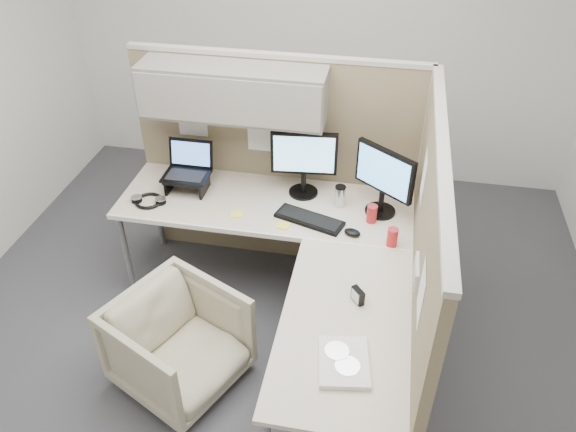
% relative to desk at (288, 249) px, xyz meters
% --- Properties ---
extents(ground, '(4.50, 4.50, 0.00)m').
position_rel_desk_xyz_m(ground, '(-0.12, -0.13, -0.69)').
color(ground, '#3B3B41').
rests_on(ground, ground).
extents(partition_back, '(2.00, 0.36, 1.63)m').
position_rel_desk_xyz_m(partition_back, '(-0.34, 0.70, 0.41)').
color(partition_back, '#837356').
rests_on(partition_back, ground).
extents(partition_right, '(0.07, 2.03, 1.63)m').
position_rel_desk_xyz_m(partition_right, '(0.78, -0.19, 0.13)').
color(partition_right, '#837356').
rests_on(partition_right, ground).
extents(desk, '(2.00, 1.98, 0.73)m').
position_rel_desk_xyz_m(desk, '(0.00, 0.00, 0.00)').
color(desk, beige).
rests_on(desk, ground).
extents(office_chair, '(0.85, 0.87, 0.68)m').
position_rel_desk_xyz_m(office_chair, '(-0.56, -0.54, -0.35)').
color(office_chair, beige).
rests_on(office_chair, ground).
extents(monitor_left, '(0.44, 0.20, 0.47)m').
position_rel_desk_xyz_m(monitor_left, '(-0.00, 0.57, 0.32)').
color(monitor_left, black).
rests_on(monitor_left, desk).
extents(monitor_right, '(0.37, 0.29, 0.47)m').
position_rel_desk_xyz_m(monitor_right, '(0.53, 0.44, 0.32)').
color(monitor_right, black).
rests_on(monitor_right, desk).
extents(laptop_station, '(0.31, 0.27, 0.32)m').
position_rel_desk_xyz_m(laptop_station, '(-0.80, 0.48, 0.17)').
color(laptop_station, black).
rests_on(laptop_station, desk).
extents(keyboard, '(0.47, 0.28, 0.02)m').
position_rel_desk_xyz_m(keyboard, '(0.09, 0.26, 0.05)').
color(keyboard, black).
rests_on(keyboard, desk).
extents(mouse, '(0.12, 0.10, 0.04)m').
position_rel_desk_xyz_m(mouse, '(0.38, 0.16, 0.06)').
color(mouse, black).
rests_on(mouse, desk).
extents(travel_mug, '(0.07, 0.07, 0.15)m').
position_rel_desk_xyz_m(travel_mug, '(0.26, 0.47, 0.12)').
color(travel_mug, silver).
rests_on(travel_mug, desk).
extents(soda_can_green, '(0.07, 0.07, 0.12)m').
position_rel_desk_xyz_m(soda_can_green, '(0.62, 0.11, 0.10)').
color(soda_can_green, '#B21E1E').
rests_on(soda_can_green, desk).
extents(soda_can_silver, '(0.07, 0.07, 0.12)m').
position_rel_desk_xyz_m(soda_can_silver, '(0.48, 0.33, 0.10)').
color(soda_can_silver, '#B21E1E').
rests_on(soda_can_silver, desk).
extents(sticky_note_a, '(0.10, 0.10, 0.01)m').
position_rel_desk_xyz_m(sticky_note_a, '(-0.39, 0.23, 0.05)').
color(sticky_note_a, '#F9ED41').
rests_on(sticky_note_a, desk).
extents(sticky_note_b, '(0.09, 0.09, 0.01)m').
position_rel_desk_xyz_m(sticky_note_b, '(-0.06, 0.17, 0.05)').
color(sticky_note_b, '#F9ED41').
rests_on(sticky_note_b, desk).
extents(headphones, '(0.24, 0.20, 0.03)m').
position_rel_desk_xyz_m(headphones, '(-1.01, 0.26, 0.06)').
color(headphones, black).
rests_on(headphones, desk).
extents(paper_stack, '(0.28, 0.34, 0.03)m').
position_rel_desk_xyz_m(paper_stack, '(0.43, -0.84, 0.06)').
color(paper_stack, white).
rests_on(paper_stack, desk).
extents(desk_clock, '(0.08, 0.09, 0.09)m').
position_rel_desk_xyz_m(desk_clock, '(0.46, -0.41, 0.09)').
color(desk_clock, black).
rests_on(desk_clock, desk).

